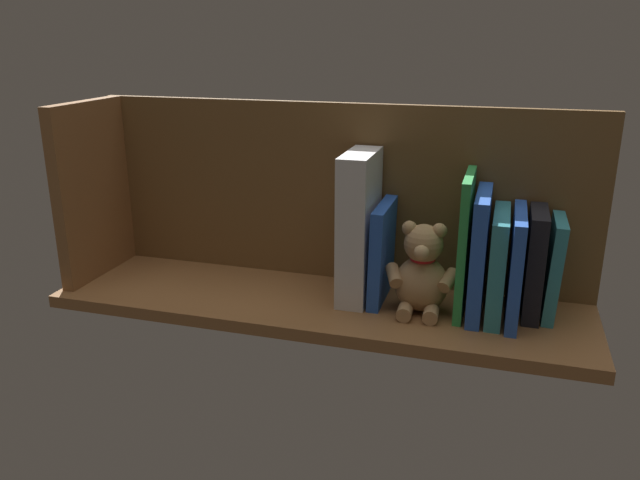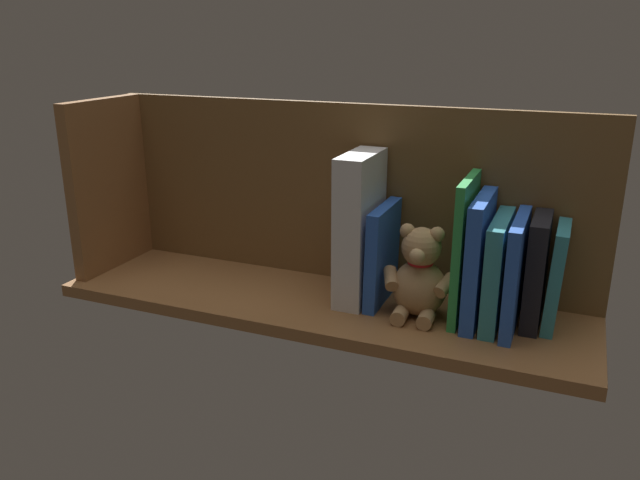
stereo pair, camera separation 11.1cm
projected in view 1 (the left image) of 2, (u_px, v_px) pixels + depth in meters
ground_plane at (320, 303)px, 115.17cm from camera, size 95.81×26.99×2.20cm
shelf_back_panel at (337, 193)px, 119.76cm from camera, size 95.81×1.50×33.80cm
shelf_side_divider at (92, 190)px, 121.92cm from camera, size 2.40×20.99×33.80cm
book_0 at (553, 268)px, 105.49cm from camera, size 2.64×11.48×17.03cm
book_1 at (534, 263)px, 105.82cm from camera, size 2.83×12.14×18.19cm
book_2 at (516, 266)px, 104.45cm from camera, size 1.93×16.88×18.37cm
book_3 at (498, 264)px, 105.69cm from camera, size 2.60×16.03×17.93cm
book_4 at (479, 254)px, 106.00cm from camera, size 2.34×16.09×21.12cm
book_5 at (465, 244)px, 106.67cm from camera, size 1.43×15.16×23.90cm
teddy_bear at (422, 273)px, 107.24cm from camera, size 12.89×10.31×15.89cm
book_6 at (382, 252)px, 112.00cm from camera, size 2.53×14.01×17.65cm
dictionary_thick_white at (359, 227)px, 111.55cm from camera, size 5.13×14.28×26.48cm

